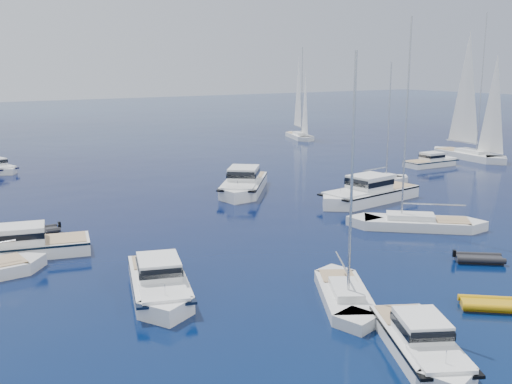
% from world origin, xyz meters
% --- Properties ---
extents(motor_cruiser_near, '(6.25, 8.71, 2.23)m').
position_xyz_m(motor_cruiser_near, '(-8.12, 0.44, 0.00)').
color(motor_cruiser_near, white).
rests_on(motor_cruiser_near, ground).
extents(motor_cruiser_left, '(5.96, 10.27, 2.58)m').
position_xyz_m(motor_cruiser_left, '(-14.74, 13.36, 0.00)').
color(motor_cruiser_left, white).
rests_on(motor_cruiser_left, ground).
extents(motor_cruiser_centre, '(12.44, 5.13, 3.17)m').
position_xyz_m(motor_cruiser_centre, '(10.80, 24.06, 0.00)').
color(motor_cruiser_centre, white).
rests_on(motor_cruiser_centre, ground).
extents(motor_cruiser_far_r, '(8.55, 3.00, 2.21)m').
position_xyz_m(motor_cruiser_far_r, '(31.53, 34.41, 0.00)').
color(motor_cruiser_far_r, white).
rests_on(motor_cruiser_far_r, ground).
extents(motor_cruiser_far_l, '(10.51, 5.55, 2.64)m').
position_xyz_m(motor_cruiser_far_l, '(-19.77, 24.71, 0.00)').
color(motor_cruiser_far_l, silver).
rests_on(motor_cruiser_far_l, ground).
extents(motor_cruiser_distant, '(10.57, 11.60, 3.16)m').
position_xyz_m(motor_cruiser_distant, '(3.52, 34.02, 0.00)').
color(motor_cruiser_distant, white).
rests_on(motor_cruiser_distant, ground).
extents(sailboat_fore, '(6.84, 9.20, 13.64)m').
position_xyz_m(sailboat_fore, '(-6.85, 6.97, 0.00)').
color(sailboat_fore, silver).
rests_on(sailboat_fore, ground).
extents(sailboat_mid_r, '(10.30, 9.68, 16.51)m').
position_xyz_m(sailboat_mid_r, '(7.63, 15.21, 0.00)').
color(sailboat_mid_r, silver).
rests_on(sailboat_mid_r, ground).
extents(sailboat_centre, '(9.18, 3.43, 13.18)m').
position_xyz_m(sailboat_centre, '(17.69, 29.31, 0.00)').
color(sailboat_centre, silver).
rests_on(sailboat_centre, ground).
extents(sailboat_sails_r, '(4.87, 13.62, 19.59)m').
position_xyz_m(sailboat_sails_r, '(40.39, 35.97, 0.00)').
color(sailboat_sails_r, white).
rests_on(sailboat_sails_r, ground).
extents(sailboat_sails_far, '(6.25, 11.07, 15.81)m').
position_xyz_m(sailboat_sails_far, '(34.88, 66.38, 0.00)').
color(sailboat_sails_far, white).
rests_on(sailboat_sails_far, ground).
extents(tender_yellow, '(3.87, 3.71, 0.95)m').
position_xyz_m(tender_yellow, '(-1.05, 2.00, 0.00)').
color(tender_yellow, '#C18C0B').
rests_on(tender_yellow, ground).
extents(tender_grey_near, '(3.57, 3.39, 0.95)m').
position_xyz_m(tender_grey_near, '(4.79, 7.26, 0.00)').
color(tender_grey_near, black).
rests_on(tender_grey_near, ground).
extents(tender_grey_far, '(3.32, 1.92, 0.95)m').
position_xyz_m(tender_grey_far, '(-17.48, 29.41, 0.00)').
color(tender_grey_far, black).
rests_on(tender_grey_far, ground).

